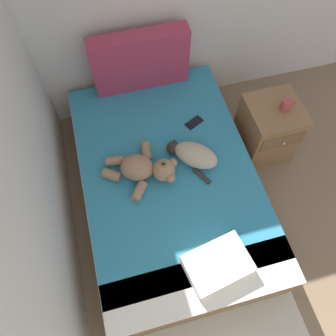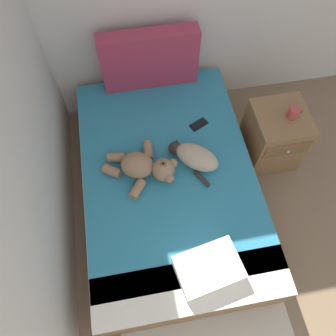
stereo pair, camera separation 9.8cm
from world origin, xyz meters
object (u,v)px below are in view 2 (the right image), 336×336
teddy_bear (145,167)px  cat (195,156)px  throw_pillow (208,268)px  mug (293,113)px  patterned_cushion (150,59)px  cell_phone (199,124)px  nightstand (274,136)px  bed (168,184)px

teddy_bear → cat: bearing=3.9°
teddy_bear → throw_pillow: teddy_bear is taller
mug → patterned_cushion: bearing=146.9°
teddy_bear → throw_pillow: size_ratio=1.40×
cell_phone → nightstand: 0.68m
patterned_cushion → nightstand: bearing=-33.9°
throw_pillow → cell_phone: bearing=79.9°
cat → cell_phone: 0.36m
cat → mug: 0.85m
cell_phone → cat: bearing=-108.9°
bed → patterned_cushion: size_ratio=2.54×
bed → teddy_bear: 0.35m
cat → mug: (0.82, 0.20, 0.09)m
cat → bed: bearing=-166.9°
bed → cell_phone: bearing=49.8°
bed → teddy_bear: (-0.17, 0.02, 0.30)m
patterned_cushion → bed: bearing=-90.5°
patterned_cushion → throw_pillow: (0.11, -1.68, -0.20)m
teddy_bear → patterned_cushion: bearing=78.6°
cat → teddy_bear: teddy_bear is taller
cat → nightstand: bearing=15.9°
bed → patterned_cushion: 1.03m
cell_phone → throw_pillow: (-0.20, -1.14, 0.05)m
throw_pillow → nightstand: nightstand is taller
bed → cell_phone: size_ratio=12.31×
patterned_cushion → cell_phone: size_ratio=4.85×
patterned_cushion → teddy_bear: bearing=-101.4°
bed → throw_pillow: bearing=-81.2°
patterned_cushion → cat: 0.91m
cell_phone → mug: size_ratio=1.37×
bed → nightstand: size_ratio=3.64×
cat → cell_phone: (0.11, 0.33, -0.07)m
patterned_cushion → cell_phone: 0.67m
bed → throw_pillow: throw_pillow is taller
throw_pillow → mug: size_ratio=3.33×
bed → patterned_cushion: patterned_cushion is taller
teddy_bear → throw_pillow: (0.29, -0.79, -0.02)m
cat → mug: size_ratio=3.42×
patterned_cushion → cell_phone: bearing=-59.7°
bed → cell_phone: cell_phone is taller
patterned_cushion → teddy_bear: 0.93m
cell_phone → nightstand: nightstand is taller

